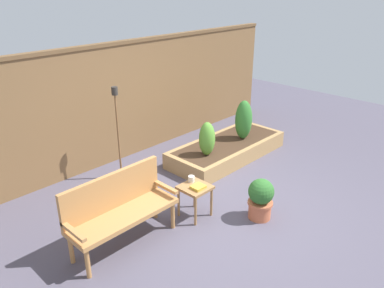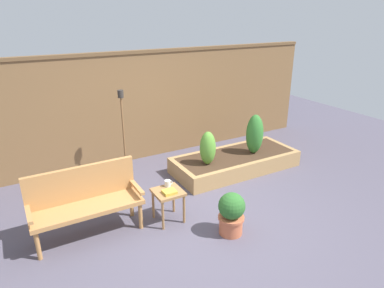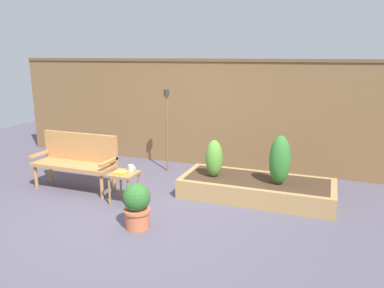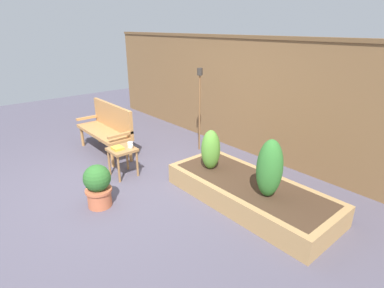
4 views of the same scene
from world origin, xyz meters
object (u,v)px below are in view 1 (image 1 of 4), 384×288
(cup_on_table, at_px, (191,179))
(book_on_table, at_px, (198,187))
(shrub_near_bench, at_px, (207,139))
(shrub_far_corner, at_px, (244,120))
(tiki_torch, at_px, (117,117))
(garden_bench, at_px, (119,205))
(side_table, at_px, (195,191))
(potted_boxwood, at_px, (261,198))

(cup_on_table, height_order, book_on_table, cup_on_table)
(shrub_near_bench, height_order, shrub_far_corner, shrub_far_corner)
(shrub_far_corner, bearing_deg, book_on_table, -157.93)
(book_on_table, xyz_separation_m, shrub_far_corner, (2.23, 0.90, 0.18))
(shrub_far_corner, bearing_deg, tiki_torch, 158.99)
(tiki_torch, bearing_deg, book_on_table, -89.01)
(garden_bench, relative_size, side_table, 3.00)
(garden_bench, xyz_separation_m, side_table, (1.08, -0.29, -0.15))
(cup_on_table, distance_m, shrub_near_bench, 1.33)
(cup_on_table, bearing_deg, garden_bench, 171.80)
(garden_bench, bearing_deg, shrub_near_bench, 13.54)
(book_on_table, height_order, shrub_near_bench, shrub_near_bench)
(garden_bench, relative_size, tiki_torch, 0.90)
(shrub_near_bench, height_order, tiki_torch, tiki_torch)
(book_on_table, bearing_deg, shrub_near_bench, 37.66)
(book_on_table, height_order, tiki_torch, tiki_torch)
(garden_bench, bearing_deg, shrub_far_corner, 9.37)
(potted_boxwood, height_order, shrub_far_corner, shrub_far_corner)
(garden_bench, xyz_separation_m, potted_boxwood, (1.68, -0.99, -0.23))
(cup_on_table, relative_size, shrub_far_corner, 0.16)
(side_table, relative_size, cup_on_table, 3.85)
(book_on_table, bearing_deg, tiki_torch, 91.43)
(potted_boxwood, relative_size, shrub_near_bench, 1.00)
(side_table, xyz_separation_m, tiki_torch, (-0.04, 1.70, 0.71))
(side_table, relative_size, shrub_near_bench, 0.79)
(shrub_far_corner, bearing_deg, cup_on_table, -161.83)
(garden_bench, height_order, potted_boxwood, garden_bench)
(cup_on_table, xyz_separation_m, tiki_torch, (-0.10, 1.58, 0.58))
(book_on_table, relative_size, potted_boxwood, 0.30)
(potted_boxwood, bearing_deg, tiki_torch, 105.00)
(side_table, xyz_separation_m, potted_boxwood, (0.60, -0.70, -0.08))
(garden_bench, height_order, shrub_far_corner, shrub_far_corner)
(cup_on_table, distance_m, potted_boxwood, 1.01)
(cup_on_table, bearing_deg, shrub_near_bench, 32.33)
(tiki_torch, bearing_deg, shrub_near_bench, -35.44)
(garden_bench, distance_m, side_table, 1.13)
(shrub_far_corner, bearing_deg, potted_boxwood, -136.53)
(garden_bench, distance_m, tiki_torch, 1.84)
(side_table, relative_size, shrub_far_corner, 0.63)
(book_on_table, bearing_deg, garden_bench, 161.96)
(side_table, distance_m, book_on_table, 0.12)
(side_table, distance_m, shrub_near_bench, 1.46)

